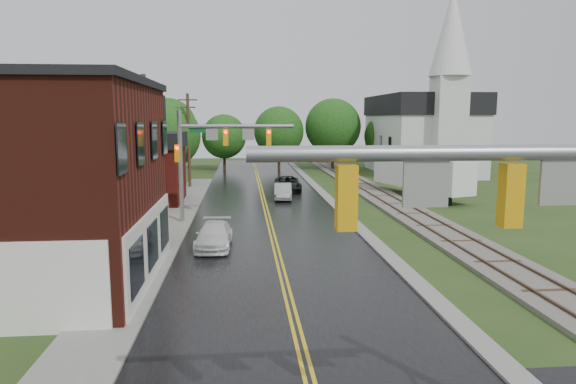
{
  "coord_description": "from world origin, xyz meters",
  "views": [
    {
      "loc": [
        -1.65,
        -5.95,
        6.77
      ],
      "look_at": [
        0.32,
        16.34,
        3.5
      ],
      "focal_mm": 32.0,
      "sensor_mm": 36.0,
      "label": 1
    }
  ],
  "objects": [
    {
      "name": "main_road",
      "position": [
        0.0,
        30.0,
        0.0
      ],
      "size": [
        10.0,
        90.0,
        0.02
      ],
      "primitive_type": "cube",
      "color": "black",
      "rests_on": "ground"
    },
    {
      "name": "curb_right",
      "position": [
        5.4,
        35.0,
        0.0
      ],
      "size": [
        0.8,
        70.0,
        0.12
      ],
      "primitive_type": "cube",
      "color": "gray",
      "rests_on": "ground"
    },
    {
      "name": "sidewalk_left",
      "position": [
        -6.2,
        25.0,
        0.0
      ],
      "size": [
        2.4,
        50.0,
        0.12
      ],
      "primitive_type": "cube",
      "color": "gray",
      "rests_on": "ground"
    },
    {
      "name": "yellow_house",
      "position": [
        -11.0,
        26.0,
        3.2
      ],
      "size": [
        8.0,
        7.0,
        6.4
      ],
      "primitive_type": "cube",
      "color": "tan",
      "rests_on": "ground"
    },
    {
      "name": "darkred_building",
      "position": [
        -10.0,
        35.0,
        2.2
      ],
      "size": [
        7.0,
        6.0,
        4.4
      ],
      "primitive_type": "cube",
      "color": "#3F0F0C",
      "rests_on": "ground"
    },
    {
      "name": "church",
      "position": [
        20.0,
        53.74,
        5.83
      ],
      "size": [
        10.4,
        18.4,
        20.0
      ],
      "color": "silver",
      "rests_on": "ground"
    },
    {
      "name": "railroad",
      "position": [
        10.0,
        35.0,
        0.11
      ],
      "size": [
        3.2,
        80.0,
        0.3
      ],
      "color": "#59544C",
      "rests_on": "ground"
    },
    {
      "name": "traffic_signal_near",
      "position": [
        3.47,
        2.0,
        4.97
      ],
      "size": [
        7.34,
        0.3,
        7.2
      ],
      "color": "gray",
      "rests_on": "ground"
    },
    {
      "name": "traffic_signal_far",
      "position": [
        -3.47,
        27.0,
        4.97
      ],
      "size": [
        7.34,
        0.43,
        7.2
      ],
      "color": "gray",
      "rests_on": "ground"
    },
    {
      "name": "utility_pole_b",
      "position": [
        -6.8,
        22.0,
        4.72
      ],
      "size": [
        1.8,
        0.28,
        9.0
      ],
      "color": "#382616",
      "rests_on": "ground"
    },
    {
      "name": "utility_pole_c",
      "position": [
        -6.8,
        44.0,
        4.72
      ],
      "size": [
        1.8,
        0.28,
        9.0
      ],
      "color": "#382616",
      "rests_on": "ground"
    },
    {
      "name": "tree_left_b",
      "position": [
        -17.85,
        31.9,
        5.72
      ],
      "size": [
        7.6,
        7.6,
        9.69
      ],
      "color": "black",
      "rests_on": "ground"
    },
    {
      "name": "tree_left_c",
      "position": [
        -13.85,
        39.9,
        4.51
      ],
      "size": [
        6.0,
        6.0,
        7.65
      ],
      "color": "black",
      "rests_on": "ground"
    },
    {
      "name": "tree_left_e",
      "position": [
        -8.85,
        45.9,
        4.81
      ],
      "size": [
        6.4,
        6.4,
        8.16
      ],
      "color": "black",
      "rests_on": "ground"
    },
    {
      "name": "suv_dark",
      "position": [
        2.45,
        40.63,
        0.68
      ],
      "size": [
        2.36,
        4.96,
        1.37
      ],
      "primitive_type": "imported",
      "rotation": [
        0.0,
        0.0,
        -0.02
      ],
      "color": "black",
      "rests_on": "ground"
    },
    {
      "name": "sedan_silver",
      "position": [
        1.63,
        35.97,
        0.66
      ],
      "size": [
        1.67,
        4.1,
        1.32
      ],
      "primitive_type": "imported",
      "rotation": [
        0.0,
        0.0,
        -0.07
      ],
      "color": "#9E9EA3",
      "rests_on": "ground"
    },
    {
      "name": "pickup_white",
      "position": [
        -3.2,
        20.45,
        0.64
      ],
      "size": [
        1.95,
        4.46,
        1.28
      ],
      "primitive_type": "imported",
      "rotation": [
        0.0,
        0.0,
        -0.04
      ],
      "color": "silver",
      "rests_on": "ground"
    },
    {
      "name": "semi_trailer",
      "position": [
        13.37,
        36.11,
        2.12
      ],
      "size": [
        5.5,
        11.1,
        3.52
      ],
      "color": "black",
      "rests_on": "ground"
    }
  ]
}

